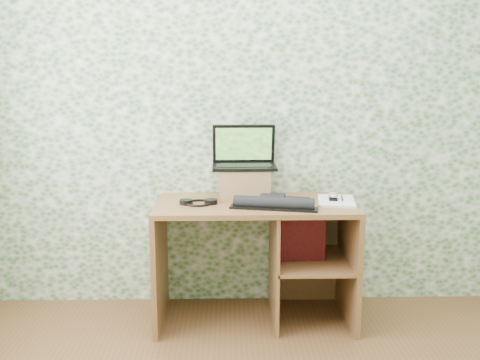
{
  "coord_description": "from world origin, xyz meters",
  "views": [
    {
      "loc": [
        -0.17,
        -1.71,
        1.49
      ],
      "look_at": [
        -0.09,
        1.39,
        0.9
      ],
      "focal_mm": 40.0,
      "sensor_mm": 36.0,
      "label": 1
    }
  ],
  "objects_px": {
    "riser": "(244,183)",
    "notepad": "(336,201)",
    "desk": "(267,244)",
    "laptop": "(244,157)",
    "keyboard": "(273,202)"
  },
  "relations": [
    {
      "from": "desk",
      "to": "riser",
      "type": "xyz_separation_m",
      "value": [
        -0.14,
        0.12,
        0.36
      ]
    },
    {
      "from": "riser",
      "to": "laptop",
      "type": "xyz_separation_m",
      "value": [
        0.0,
        0.04,
        0.16
      ]
    },
    {
      "from": "keyboard",
      "to": "notepad",
      "type": "distance_m",
      "value": 0.41
    },
    {
      "from": "keyboard",
      "to": "laptop",
      "type": "bearing_deg",
      "value": 132.27
    },
    {
      "from": "riser",
      "to": "laptop",
      "type": "distance_m",
      "value": 0.16
    },
    {
      "from": "notepad",
      "to": "laptop",
      "type": "bearing_deg",
      "value": 170.17
    },
    {
      "from": "riser",
      "to": "notepad",
      "type": "distance_m",
      "value": 0.58
    },
    {
      "from": "riser",
      "to": "notepad",
      "type": "height_order",
      "value": "riser"
    },
    {
      "from": "desk",
      "to": "keyboard",
      "type": "relative_size",
      "value": 2.32
    },
    {
      "from": "laptop",
      "to": "keyboard",
      "type": "relative_size",
      "value": 0.77
    },
    {
      "from": "laptop",
      "to": "notepad",
      "type": "xyz_separation_m",
      "value": [
        0.56,
        -0.18,
        -0.24
      ]
    },
    {
      "from": "riser",
      "to": "desk",
      "type": "bearing_deg",
      "value": -39.68
    },
    {
      "from": "laptop",
      "to": "notepad",
      "type": "bearing_deg",
      "value": -18.89
    },
    {
      "from": "riser",
      "to": "notepad",
      "type": "xyz_separation_m",
      "value": [
        0.56,
        -0.14,
        -0.09
      ]
    },
    {
      "from": "keyboard",
      "to": "notepad",
      "type": "relative_size",
      "value": 1.69
    }
  ]
}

